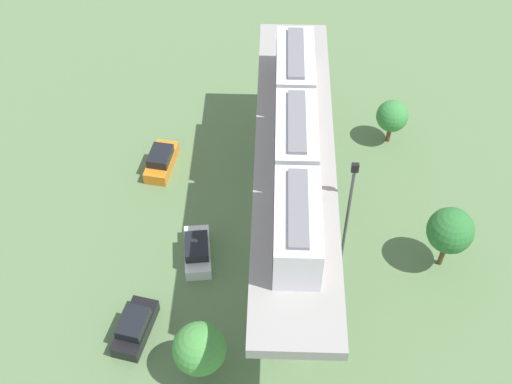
{
  "coord_description": "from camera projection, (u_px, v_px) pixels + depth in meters",
  "views": [
    {
      "loc": [
        1.55,
        31.02,
        38.66
      ],
      "look_at": [
        2.5,
        0.55,
        5.08
      ],
      "focal_mm": 46.78,
      "sensor_mm": 36.0,
      "label": 1
    }
  ],
  "objects": [
    {
      "name": "ground_plane",
      "position": [
        290.0,
        233.0,
        49.43
      ],
      "size": [
        120.0,
        120.0,
        0.0
      ],
      "primitive_type": "plane",
      "color": "#5B7A4C"
    },
    {
      "name": "tree_mid_lot",
      "position": [
        450.0,
        231.0,
        44.89
      ],
      "size": [
        3.21,
        3.21,
        5.29
      ],
      "color": "brown",
      "rests_on": "ground"
    },
    {
      "name": "parked_car_orange",
      "position": [
        161.0,
        161.0,
        53.49
      ],
      "size": [
        2.42,
        4.42,
        1.76
      ],
      "rotation": [
        0.0,
        0.0,
        -0.15
      ],
      "color": "orange",
      "rests_on": "ground"
    },
    {
      "name": "parked_car_black",
      "position": [
        135.0,
        327.0,
        43.24
      ],
      "size": [
        2.66,
        4.49,
        1.76
      ],
      "rotation": [
        0.0,
        0.0,
        -0.22
      ],
      "color": "black",
      "rests_on": "ground"
    },
    {
      "name": "tree_far_corner",
      "position": [
        392.0,
        116.0,
        54.16
      ],
      "size": [
        2.61,
        2.61,
        4.04
      ],
      "color": "brown",
      "rests_on": "ground"
    },
    {
      "name": "train",
      "position": [
        296.0,
        140.0,
        41.65
      ],
      "size": [
        2.64,
        20.5,
        3.24
      ],
      "color": "silver",
      "rests_on": "viaduct"
    },
    {
      "name": "viaduct",
      "position": [
        293.0,
        174.0,
        44.74
      ],
      "size": [
        5.2,
        28.85,
        8.47
      ],
      "color": "#999691",
      "rests_on": "ground"
    },
    {
      "name": "parked_car_white",
      "position": [
        197.0,
        251.0,
        47.4
      ],
      "size": [
        2.3,
        4.39,
        1.76
      ],
      "rotation": [
        0.0,
        0.0,
        0.12
      ],
      "color": "white",
      "rests_on": "ground"
    },
    {
      "name": "tree_near_viaduct",
      "position": [
        199.0,
        349.0,
        39.77
      ],
      "size": [
        3.27,
        3.27,
        4.55
      ],
      "color": "brown",
      "rests_on": "ground"
    },
    {
      "name": "signal_post",
      "position": [
        347.0,
        219.0,
        42.44
      ],
      "size": [
        0.44,
        0.28,
        11.07
      ],
      "color": "#4C4C51",
      "rests_on": "ground"
    }
  ]
}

